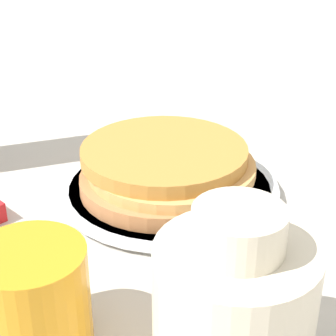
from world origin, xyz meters
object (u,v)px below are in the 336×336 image
object	(u,v)px
juice_glass	(33,299)
cream_jug	(234,306)
pancake_stack	(165,168)
plate	(168,190)

from	to	relation	value
juice_glass	cream_jug	xyz separation A→B (m)	(0.08, -0.12, 0.02)
juice_glass	pancake_stack	bearing A→B (deg)	20.24
plate	juice_glass	bearing A→B (deg)	-160.38
pancake_stack	cream_jug	distance (m)	0.25
pancake_stack	cream_jug	size ratio (longest dim) A/B	1.46
juice_glass	cream_jug	bearing A→B (deg)	-57.31
plate	cream_jug	world-z (taller)	cream_jug
pancake_stack	cream_jug	bearing A→B (deg)	-125.99
plate	juice_glass	distance (m)	0.24
pancake_stack	juice_glass	distance (m)	0.23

